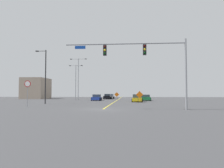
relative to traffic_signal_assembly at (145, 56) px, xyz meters
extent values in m
plane|color=#444447|center=(-4.19, 0.01, -5.32)|extent=(131.59, 131.59, 0.00)
cube|color=yellow|center=(-4.19, 36.57, -5.32)|extent=(0.16, 73.10, 0.01)
cylinder|color=gray|center=(4.02, 0.01, -1.81)|extent=(0.20, 0.20, 7.03)
cylinder|color=gray|center=(-2.01, 0.01, 1.30)|extent=(12.06, 0.14, 0.14)
cube|color=black|center=(0.00, 0.01, 0.65)|extent=(0.34, 0.32, 1.05)
sphere|color=#3A0503|center=(0.00, -0.16, 1.00)|extent=(0.22, 0.22, 0.22)
sphere|color=yellow|center=(0.00, -0.16, 0.65)|extent=(0.22, 0.22, 0.22)
sphere|color=black|center=(0.00, -0.16, 0.30)|extent=(0.22, 0.22, 0.22)
cube|color=black|center=(-4.02, 0.01, 0.65)|extent=(0.34, 0.32, 1.05)
sphere|color=#3A0503|center=(-4.02, -0.16, 1.00)|extent=(0.22, 0.22, 0.22)
sphere|color=yellow|center=(-4.02, -0.16, 0.65)|extent=(0.22, 0.22, 0.22)
sphere|color=black|center=(-4.02, -0.16, 0.30)|extent=(0.22, 0.22, 0.22)
cube|color=#1447B7|center=(-6.58, 0.01, 1.01)|extent=(1.10, 0.03, 0.32)
cylinder|color=gray|center=(-13.24, 2.22, -4.17)|extent=(0.07, 0.07, 2.31)
cylinder|color=#B20F14|center=(-13.24, 2.22, -2.63)|extent=(0.76, 0.03, 0.76)
cylinder|color=white|center=(-13.24, 2.20, -2.63)|extent=(0.61, 0.01, 0.61)
cylinder|color=gray|center=(-13.37, 26.92, -0.40)|extent=(0.16, 0.16, 9.84)
cylinder|color=gray|center=(-14.25, 26.92, 4.37)|extent=(1.77, 0.08, 0.08)
cube|color=#262628|center=(-15.14, 26.92, 4.37)|extent=(0.44, 0.24, 0.14)
cylinder|color=gray|center=(-12.48, 26.92, 4.37)|extent=(1.77, 0.08, 0.08)
cube|color=#262628|center=(-11.59, 26.92, 4.37)|extent=(0.44, 0.24, 0.14)
cylinder|color=black|center=(-14.11, 9.46, -1.24)|extent=(0.16, 0.16, 8.17)
cylinder|color=black|center=(-14.80, 9.46, 2.70)|extent=(1.38, 0.08, 0.08)
cube|color=#262628|center=(-15.48, 9.46, 2.70)|extent=(0.44, 0.24, 0.14)
cylinder|color=gray|center=(-13.96, 26.88, -1.19)|extent=(0.16, 0.16, 8.27)
cylinder|color=gray|center=(-14.65, 26.88, 2.80)|extent=(1.39, 0.08, 0.08)
cube|color=#262628|center=(-15.34, 26.88, 2.80)|extent=(0.44, 0.24, 0.14)
cylinder|color=gray|center=(-13.26, 26.88, 2.80)|extent=(1.39, 0.08, 0.08)
cube|color=#262628|center=(-12.57, 26.88, 2.80)|extent=(0.44, 0.24, 0.14)
cube|color=orange|center=(0.24, 13.73, -3.95)|extent=(1.19, 0.10, 1.19)
cylinder|color=black|center=(0.01, 13.72, -4.95)|extent=(0.05, 0.05, 0.75)
cylinder|color=black|center=(0.47, 13.74, -4.95)|extent=(0.05, 0.05, 0.75)
cube|color=orange|center=(-4.44, 29.96, -4.05)|extent=(1.17, 0.14, 1.17)
cylinder|color=black|center=(-4.67, 29.94, -4.99)|extent=(0.05, 0.05, 0.67)
cylinder|color=black|center=(-4.21, 29.98, -4.99)|extent=(0.05, 0.05, 0.67)
cube|color=gold|center=(0.02, 17.89, -4.85)|extent=(1.94, 4.17, 0.62)
cube|color=#333D47|center=(0.01, 17.69, -4.23)|extent=(1.67, 2.35, 0.63)
cylinder|color=black|center=(0.96, 19.27, -5.00)|extent=(0.26, 0.65, 0.64)
cylinder|color=black|center=(-0.75, 19.37, -5.00)|extent=(0.26, 0.65, 0.64)
cylinder|color=black|center=(0.80, 16.42, -5.00)|extent=(0.26, 0.65, 0.64)
cylinder|color=black|center=(-0.91, 16.51, -5.00)|extent=(0.26, 0.65, 0.64)
cube|color=#1E389E|center=(-8.49, 23.63, -4.85)|extent=(1.81, 3.87, 0.63)
cube|color=#333D47|center=(-8.49, 23.82, -4.26)|extent=(1.60, 1.94, 0.55)
cylinder|color=black|center=(-9.33, 22.26, -5.00)|extent=(0.23, 0.64, 0.64)
cylinder|color=black|center=(-7.59, 22.30, -5.00)|extent=(0.23, 0.64, 0.64)
cylinder|color=black|center=(-9.38, 24.95, -5.00)|extent=(0.23, 0.64, 0.64)
cylinder|color=black|center=(-7.65, 24.99, -5.00)|extent=(0.23, 0.64, 0.64)
cube|color=black|center=(-7.20, 34.94, -4.79)|extent=(1.88, 4.08, 0.74)
cube|color=#333D47|center=(-7.19, 35.14, -4.17)|extent=(1.64, 1.88, 0.51)
cylinder|color=black|center=(-8.12, 33.55, -5.00)|extent=(0.24, 0.65, 0.64)
cylinder|color=black|center=(-6.36, 33.51, -5.00)|extent=(0.24, 0.65, 0.64)
cylinder|color=black|center=(-8.04, 36.37, -5.00)|extent=(0.24, 0.65, 0.64)
cylinder|color=black|center=(-6.28, 36.32, -5.00)|extent=(0.24, 0.65, 0.64)
cube|color=#B7BABF|center=(-6.79, 39.51, -4.85)|extent=(1.86, 4.20, 0.62)
cube|color=#333D47|center=(-6.78, 39.72, -4.25)|extent=(1.65, 2.43, 0.58)
cylinder|color=black|center=(-7.71, 38.06, -5.00)|extent=(0.23, 0.64, 0.64)
cylinder|color=black|center=(-5.90, 38.03, -5.00)|extent=(0.23, 0.64, 0.64)
cylinder|color=black|center=(-7.67, 40.98, -5.00)|extent=(0.23, 0.64, 0.64)
cylinder|color=black|center=(-5.86, 40.96, -5.00)|extent=(0.23, 0.64, 0.64)
cube|color=#196B38|center=(2.06, 24.22, -4.84)|extent=(2.03, 4.07, 0.65)
cube|color=#333D47|center=(2.06, 24.02, -4.26)|extent=(1.79, 1.90, 0.49)
cylinder|color=black|center=(3.06, 25.61, -5.00)|extent=(0.23, 0.64, 0.64)
cylinder|color=black|center=(1.12, 25.65, -5.00)|extent=(0.23, 0.64, 0.64)
cylinder|color=black|center=(3.00, 22.79, -5.00)|extent=(0.23, 0.64, 0.64)
cylinder|color=black|center=(1.06, 22.83, -5.00)|extent=(0.23, 0.64, 0.64)
cube|color=gray|center=(-28.36, 37.33, -2.33)|extent=(6.19, 7.99, 5.98)
camera|label=1|loc=(-1.68, -20.65, -3.71)|focal=32.99mm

